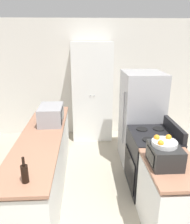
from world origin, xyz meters
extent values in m
cube|color=silver|center=(0.00, 3.47, 1.30)|extent=(7.00, 0.06, 2.60)
cube|color=silver|center=(-0.80, 1.41, 0.41)|extent=(0.58, 2.57, 0.82)
cube|color=#9E6B51|center=(-0.80, 1.41, 0.87)|extent=(0.60, 2.62, 0.04)
cube|color=silver|center=(0.80, 0.51, 0.41)|extent=(0.58, 0.81, 0.82)
cube|color=#9E6B51|center=(0.80, 0.51, 0.87)|extent=(0.60, 0.82, 0.04)
cube|color=white|center=(0.00, 3.17, 1.07)|extent=(0.86, 0.50, 2.14)
sphere|color=#B2B2B7|center=(-0.04, 2.91, 1.07)|extent=(0.03, 0.03, 0.03)
sphere|color=#B2B2B7|center=(0.04, 2.91, 1.07)|extent=(0.03, 0.03, 0.03)
cube|color=black|center=(0.82, 1.32, 0.45)|extent=(0.64, 0.76, 0.89)
cube|color=black|center=(0.49, 1.32, 0.33)|extent=(0.02, 0.67, 0.49)
cube|color=black|center=(1.11, 1.32, 0.97)|extent=(0.06, 0.72, 0.16)
cylinder|color=black|center=(0.69, 1.14, 0.90)|extent=(0.17, 0.17, 0.01)
cylinder|color=black|center=(0.69, 1.51, 0.90)|extent=(0.17, 0.17, 0.01)
cylinder|color=black|center=(0.95, 1.14, 0.90)|extent=(0.17, 0.17, 0.01)
cylinder|color=black|center=(0.95, 1.51, 0.90)|extent=(0.17, 0.17, 0.01)
cube|color=#A3A3A8|center=(0.83, 2.13, 0.83)|extent=(0.67, 0.78, 1.66)
cylinder|color=gray|center=(0.48, 1.92, 0.91)|extent=(0.02, 0.02, 0.91)
cube|color=#939399|center=(-0.71, 1.84, 1.03)|extent=(0.36, 0.53, 0.29)
cube|color=black|center=(-0.53, 1.80, 1.03)|extent=(0.01, 0.33, 0.21)
cylinder|color=black|center=(-0.75, 0.31, 0.98)|extent=(0.07, 0.07, 0.18)
cylinder|color=black|center=(-0.75, 0.31, 1.11)|extent=(0.03, 0.03, 0.09)
cube|color=black|center=(0.69, 0.54, 1.00)|extent=(0.31, 0.37, 0.23)
cube|color=black|center=(0.53, 0.54, 1.00)|extent=(0.01, 0.26, 0.14)
cylinder|color=silver|center=(0.68, 0.56, 1.14)|extent=(0.27, 0.27, 0.05)
sphere|color=orange|center=(0.74, 0.63, 1.18)|extent=(0.06, 0.06, 0.06)
sphere|color=orange|center=(0.61, 0.63, 1.18)|extent=(0.06, 0.06, 0.06)
sphere|color=orange|center=(0.61, 0.50, 1.18)|extent=(0.06, 0.06, 0.06)
camera|label=1|loc=(-0.17, -1.49, 2.21)|focal=35.00mm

